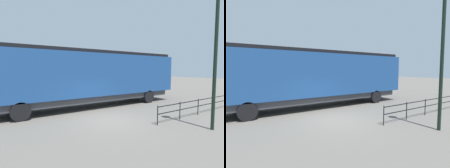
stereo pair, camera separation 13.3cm
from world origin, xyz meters
The scene contains 4 objects.
ground_plane centered at (0.00, 0.00, 0.00)m, with size 120.00×120.00×0.00m, color #666059.
locomotive centered at (-4.04, 1.32, 2.44)m, with size 2.99×15.93×4.37m.
lamp_post centered at (4.15, 3.28, 4.93)m, with size 0.53×0.53×7.05m.
platform_fence centered at (2.16, 7.37, 0.69)m, with size 0.05×11.61×1.05m.
Camera 1 is at (8.38, -5.52, 2.91)m, focal length 28.33 mm.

